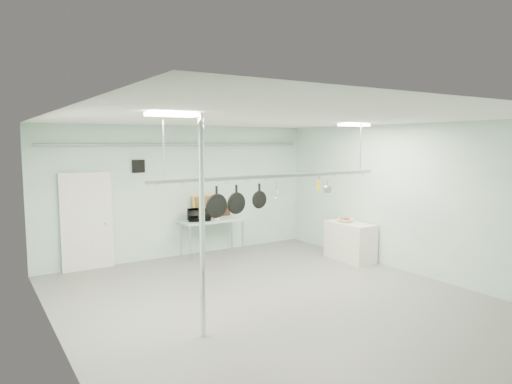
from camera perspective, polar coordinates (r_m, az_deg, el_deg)
floor at (r=8.28m, az=2.46°, el=-13.56°), size 8.00×8.00×0.00m
ceiling at (r=7.80m, az=2.57°, el=9.07°), size 7.00×8.00×0.02m
back_wall at (r=11.35m, az=-9.15°, el=0.09°), size 7.00×0.02×3.20m
right_wall at (r=10.28m, az=18.64°, el=-0.80°), size 0.02×8.00×3.20m
door at (r=10.68m, az=-20.40°, el=-3.59°), size 1.10×0.10×2.20m
wall_vent at (r=10.89m, az=-14.49°, el=3.14°), size 0.30×0.04×0.30m
conduit_pipe at (r=11.20m, az=-9.07°, el=5.91°), size 6.60×0.07×0.07m
chrome_pole at (r=6.52m, az=-6.74°, el=-4.46°), size 0.08×0.08×3.20m
prep_table at (r=11.36m, az=-5.51°, el=-3.76°), size 1.60×0.70×0.91m
side_cabinet at (r=11.14m, az=11.68°, el=-6.07°), size 0.60×1.20×0.90m
pot_rack at (r=8.17m, az=2.47°, el=2.21°), size 4.80×0.06×1.00m
light_panel_left at (r=6.03m, az=-10.43°, el=9.51°), size 0.65×0.30×0.05m
light_panel_right at (r=9.80m, az=12.16°, el=8.20°), size 0.65×0.30×0.05m
microwave at (r=11.14m, az=-7.14°, el=-2.85°), size 0.60×0.48×0.29m
coffee_canister at (r=11.36m, az=-4.96°, el=-2.83°), size 0.19×0.19×0.22m
painting_large at (r=11.57m, az=-6.20°, el=-1.77°), size 0.79×0.19×0.58m
painting_small at (r=11.83m, az=-3.93°, el=-2.37°), size 0.30×0.10×0.25m
fruit_bowl at (r=11.10m, az=11.12°, el=-3.51°), size 0.42×0.42×0.09m
skillet_left at (r=7.59m, az=-4.94°, el=-1.29°), size 0.41×0.09×0.55m
skillet_mid at (r=7.77m, az=-2.46°, el=-0.95°), size 0.38×0.10×0.51m
skillet_right at (r=8.01m, az=0.42°, el=-0.42°), size 0.32×0.09×0.42m
whisk at (r=8.20m, az=2.52°, el=0.14°), size 0.17×0.17×0.31m
grater at (r=8.80m, az=7.79°, el=0.81°), size 0.09×0.03×0.21m
saucepan at (r=8.95m, az=8.91°, el=0.75°), size 0.16×0.12×0.26m
fruit_cluster at (r=11.09m, az=11.13°, el=-3.31°), size 0.24×0.24×0.09m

